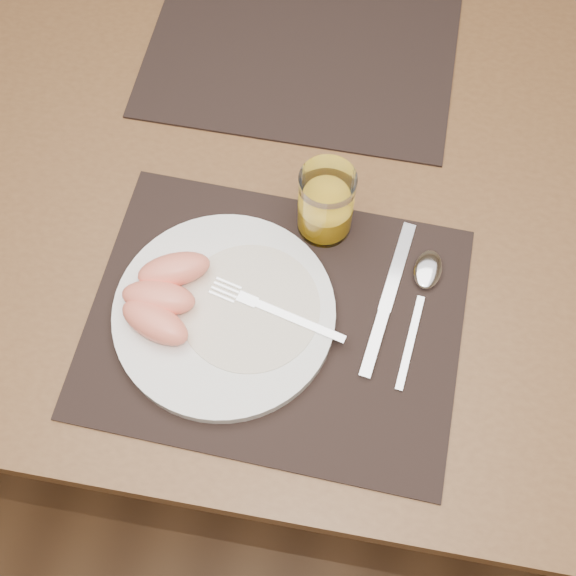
# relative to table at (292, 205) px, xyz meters

# --- Properties ---
(ground) EXTENTS (5.00, 5.00, 0.00)m
(ground) POSITION_rel_table_xyz_m (0.00, 0.00, -0.67)
(ground) COLOR brown
(ground) RESTS_ON ground
(table) EXTENTS (1.40, 0.90, 0.75)m
(table) POSITION_rel_table_xyz_m (0.00, 0.00, 0.00)
(table) COLOR brown
(table) RESTS_ON ground
(placemat_near) EXTENTS (0.46, 0.37, 0.00)m
(placemat_near) POSITION_rel_table_xyz_m (0.02, -0.22, 0.09)
(placemat_near) COLOR black
(placemat_near) RESTS_ON table
(placemat_far) EXTENTS (0.45, 0.35, 0.00)m
(placemat_far) POSITION_rel_table_xyz_m (-0.02, 0.22, 0.09)
(placemat_far) COLOR black
(placemat_far) RESTS_ON table
(plate) EXTENTS (0.27, 0.27, 0.02)m
(plate) POSITION_rel_table_xyz_m (-0.04, -0.23, 0.10)
(plate) COLOR white
(plate) RESTS_ON placemat_near
(plate_dressing) EXTENTS (0.17, 0.17, 0.00)m
(plate_dressing) POSITION_rel_table_xyz_m (-0.01, -0.22, 0.10)
(plate_dressing) COLOR white
(plate_dressing) RESTS_ON plate
(fork) EXTENTS (0.17, 0.06, 0.00)m
(fork) POSITION_rel_table_xyz_m (0.00, -0.21, 0.11)
(fork) COLOR silver
(fork) RESTS_ON plate
(knife) EXTENTS (0.05, 0.22, 0.01)m
(knife) POSITION_rel_table_xyz_m (0.15, -0.19, 0.09)
(knife) COLOR silver
(knife) RESTS_ON placemat_near
(spoon) EXTENTS (0.04, 0.19, 0.01)m
(spoon) POSITION_rel_table_xyz_m (0.19, -0.14, 0.09)
(spoon) COLOR silver
(spoon) RESTS_ON placemat_near
(juice_glass) EXTENTS (0.07, 0.07, 0.11)m
(juice_glass) POSITION_rel_table_xyz_m (0.06, -0.08, 0.13)
(juice_glass) COLOR white
(juice_glass) RESTS_ON placemat_near
(grapefruit_wedges) EXTENTS (0.10, 0.14, 0.04)m
(grapefruit_wedges) POSITION_rel_table_xyz_m (-0.12, -0.23, 0.12)
(grapefruit_wedges) COLOR #FE8667
(grapefruit_wedges) RESTS_ON plate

